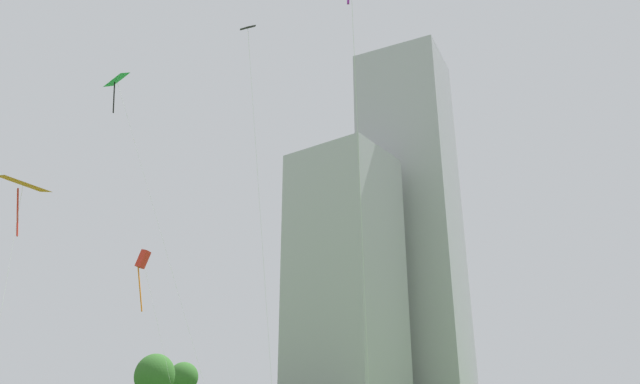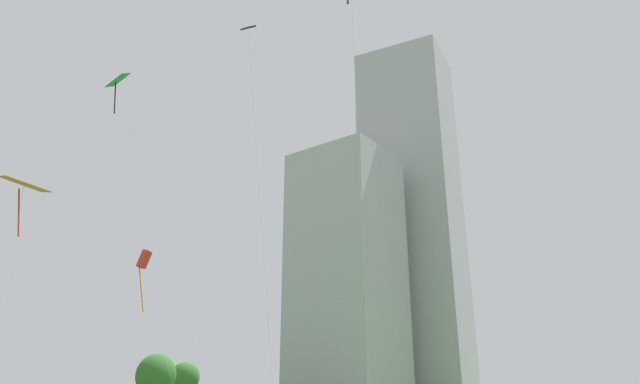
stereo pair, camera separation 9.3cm
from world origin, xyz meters
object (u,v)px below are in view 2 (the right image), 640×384
at_px(kite_flying_4, 118,83).
at_px(distant_highrise_0, 413,219).
at_px(kite_flying_0, 144,262).
at_px(kite_flying_1, 24,185).
at_px(park_tree_0, 185,378).
at_px(park_tree_1, 156,376).
at_px(kite_flying_2, 248,34).
at_px(distant_highrise_1, 346,277).

bearing_deg(kite_flying_4, distant_highrise_0, 94.50).
bearing_deg(kite_flying_0, kite_flying_1, -83.55).
bearing_deg(park_tree_0, park_tree_1, -62.26).
xyz_separation_m(kite_flying_0, kite_flying_2, (15.35, -9.22, 11.10)).
bearing_deg(kite_flying_4, kite_flying_0, 90.56).
distance_m(kite_flying_4, distant_highrise_1, 93.64).
distance_m(kite_flying_1, distant_highrise_1, 102.17).
height_order(kite_flying_0, distant_highrise_0, distant_highrise_0).
distance_m(park_tree_1, distant_highrise_1, 90.19).
bearing_deg(distant_highrise_0, kite_flying_1, -84.31).
xyz_separation_m(kite_flying_2, park_tree_1, (-14.84, 11.40, -19.86)).
relative_size(kite_flying_1, kite_flying_2, 0.63).
relative_size(kite_flying_2, park_tree_0, 4.07).
bearing_deg(park_tree_1, distant_highrise_0, 95.05).
xyz_separation_m(kite_flying_2, distant_highrise_0, (-24.36, 119.20, 26.05)).
distance_m(kite_flying_0, park_tree_1, 9.04).
relative_size(kite_flying_1, park_tree_0, 2.56).
bearing_deg(kite_flying_0, distant_highrise_1, 102.47).
xyz_separation_m(kite_flying_1, park_tree_0, (-6.33, 25.09, -10.41)).
xyz_separation_m(kite_flying_2, kite_flying_4, (-15.29, 3.89, 2.68)).
xyz_separation_m(park_tree_1, distant_highrise_1, (-19.58, 84.09, 26.07)).
bearing_deg(park_tree_0, kite_flying_2, -46.94).
xyz_separation_m(kite_flying_0, distant_highrise_0, (-9.01, 109.98, 37.14)).
distance_m(park_tree_0, distant_highrise_0, 107.74).
distance_m(kite_flying_4, park_tree_1, 23.76).
relative_size(kite_flying_0, distant_highrise_0, 0.14).
relative_size(kite_flying_4, distant_highrise_0, 0.28).
relative_size(kite_flying_1, park_tree_1, 2.63).
xyz_separation_m(kite_flying_0, kite_flying_1, (1.43, -12.65, 1.97)).
bearing_deg(distant_highrise_0, kite_flying_4, -84.68).
xyz_separation_m(kite_flying_0, distant_highrise_1, (-19.08, 86.27, 17.31)).
height_order(park_tree_1, distant_highrise_0, distant_highrise_0).
relative_size(park_tree_0, distant_highrise_0, 0.06).
bearing_deg(kite_flying_4, park_tree_0, 105.56).
xyz_separation_m(kite_flying_2, park_tree_0, (-20.25, 21.67, -19.54)).
distance_m(kite_flying_1, park_tree_0, 27.89).
height_order(park_tree_0, park_tree_1, park_tree_0).
distance_m(kite_flying_1, park_tree_1, 18.32).
bearing_deg(kite_flying_2, park_tree_1, 142.49).
bearing_deg(distant_highrise_0, distant_highrise_1, -112.17).
height_order(kite_flying_0, kite_flying_1, kite_flying_1).
bearing_deg(distant_highrise_1, park_tree_0, -68.77).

